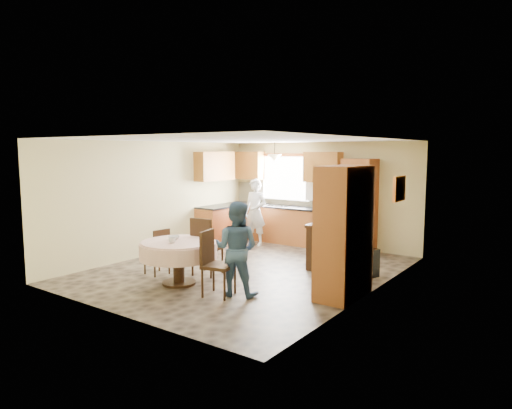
{
  "coord_description": "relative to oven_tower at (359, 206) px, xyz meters",
  "views": [
    {
      "loc": [
        5.19,
        -6.9,
        2.29
      ],
      "look_at": [
        0.02,
        0.3,
        1.25
      ],
      "focal_mm": 32.0,
      "sensor_mm": 36.0,
      "label": 1
    }
  ],
  "objects": [
    {
      "name": "oven_upper",
      "position": [
        0.0,
        -0.31,
        0.19
      ],
      "size": [
        0.56,
        0.01,
        0.45
      ],
      "primitive_type": "cube",
      "color": "black",
      "rests_on": "oven_tower"
    },
    {
      "name": "bowl_table",
      "position": [
        -1.71,
        -4.05,
        -0.28
      ],
      "size": [
        0.26,
        0.26,
        0.06
      ],
      "primitive_type": "imported",
      "rotation": [
        0.0,
        0.0,
        0.42
      ],
      "color": "#B2B2B2",
      "rests_on": "dining_table"
    },
    {
      "name": "wall_cab_right",
      "position": [
        -1.0,
        0.15,
        0.85
      ],
      "size": [
        0.9,
        0.33,
        0.72
      ],
      "primitive_type": "cube",
      "color": "#A66729",
      "rests_on": "wall_back"
    },
    {
      "name": "wall_front",
      "position": [
        -1.15,
        -5.69,
        0.19
      ],
      "size": [
        5.0,
        0.02,
        2.5
      ],
      "primitive_type": "cube",
      "color": "#CFC385",
      "rests_on": "floor"
    },
    {
      "name": "oven_lower",
      "position": [
        0.0,
        -0.31,
        -0.31
      ],
      "size": [
        0.56,
        0.01,
        0.45
      ],
      "primitive_type": "cube",
      "color": "black",
      "rests_on": "oven_tower"
    },
    {
      "name": "dining_table",
      "position": [
        -1.53,
        -4.12,
        -0.47
      ],
      "size": [
        1.32,
        1.32,
        0.75
      ],
      "color": "#3B2210",
      "rests_on": "floor"
    },
    {
      "name": "wall_right",
      "position": [
        1.35,
        -2.69,
        0.19
      ],
      "size": [
        0.02,
        6.0,
        2.5
      ],
      "primitive_type": "cube",
      "color": "#CFC385",
      "rests_on": "floor"
    },
    {
      "name": "base_cab_back",
      "position": [
        -2.0,
        0.01,
        -0.62
      ],
      "size": [
        3.3,
        0.6,
        0.88
      ],
      "primitive_type": "cube",
      "color": "#BB7032",
      "rests_on": "floor"
    },
    {
      "name": "curtain_left",
      "position": [
        -2.9,
        0.24,
        0.59
      ],
      "size": [
        0.22,
        0.02,
        1.15
      ],
      "primitive_type": "cube",
      "color": "white",
      "rests_on": "wall_back"
    },
    {
      "name": "microwave",
      "position": [
        -0.59,
        -0.04,
        0.01
      ],
      "size": [
        0.59,
        0.44,
        0.31
      ],
      "primitive_type": "imported",
      "rotation": [
        0.0,
        0.0,
        -0.12
      ],
      "color": "silver",
      "rests_on": "counter_back"
    },
    {
      "name": "wall_cab_left",
      "position": [
        -3.2,
        0.15,
        0.85
      ],
      "size": [
        0.85,
        0.33,
        0.72
      ],
      "primitive_type": "cube",
      "color": "#A66729",
      "rests_on": "wall_back"
    },
    {
      "name": "counter_left",
      "position": [
        -3.35,
        -0.89,
        -0.16
      ],
      "size": [
        0.64,
        1.2,
        0.04
      ],
      "primitive_type": "cube",
      "color": "black",
      "rests_on": "base_cab_left"
    },
    {
      "name": "sideboard",
      "position": [
        0.34,
        -1.78,
        -0.65
      ],
      "size": [
        1.2,
        0.59,
        0.83
      ],
      "primitive_type": "cube",
      "rotation": [
        0.0,
        0.0,
        0.1
      ],
      "color": "#3B2210",
      "rests_on": "floor"
    },
    {
      "name": "curtain_right",
      "position": [
        -1.4,
        0.24,
        0.59
      ],
      "size": [
        0.22,
        0.02,
        1.15
      ],
      "primitive_type": "cube",
      "color": "white",
      "rests_on": "wall_back"
    },
    {
      "name": "chair_back",
      "position": [
        -1.53,
        -3.46,
        -0.46
      ],
      "size": [
        0.54,
        0.54,
        1.08
      ],
      "rotation": [
        0.0,
        0.0,
        3.3
      ],
      "color": "#3B2210",
      "rests_on": "floor"
    },
    {
      "name": "person_dining",
      "position": [
        -0.35,
        -4.01,
        -0.31
      ],
      "size": [
        0.87,
        0.76,
        1.51
      ],
      "primitive_type": "imported",
      "rotation": [
        0.0,
        0.0,
        3.44
      ],
      "color": "#38577B",
      "rests_on": "floor"
    },
    {
      "name": "wall_back",
      "position": [
        -1.15,
        0.31,
        0.19
      ],
      "size": [
        5.0,
        0.02,
        2.5
      ],
      "primitive_type": "cube",
      "color": "#CFC385",
      "rests_on": "floor"
    },
    {
      "name": "window",
      "position": [
        -2.15,
        0.29,
        0.54
      ],
      "size": [
        1.4,
        0.03,
        1.1
      ],
      "primitive_type": "cube",
      "color": "white",
      "rests_on": "wall_back"
    },
    {
      "name": "cupboard",
      "position": [
        1.07,
        -3.1,
        -0.03
      ],
      "size": [
        0.54,
        1.08,
        2.07
      ],
      "primitive_type": "cube",
      "color": "#BB7032",
      "rests_on": "floor"
    },
    {
      "name": "floor",
      "position": [
        -1.15,
        -2.69,
        -1.06
      ],
      "size": [
        5.0,
        6.0,
        0.01
      ],
      "primitive_type": "cube",
      "color": "#6D5E4C",
      "rests_on": "ground"
    },
    {
      "name": "backsplash",
      "position": [
        -2.0,
        0.3,
        0.12
      ],
      "size": [
        3.3,
        0.02,
        0.55
      ],
      "primitive_type": "cube",
      "color": "beige",
      "rests_on": "wall_back"
    },
    {
      "name": "pendant",
      "position": [
        -2.15,
        -0.19,
        1.06
      ],
      "size": [
        0.36,
        0.36,
        0.18
      ],
      "primitive_type": "cone",
      "rotation": [
        3.14,
        0.0,
        0.0
      ],
      "color": "beige",
      "rests_on": "ceiling"
    },
    {
      "name": "framed_picture",
      "position": [
        1.32,
        -1.3,
        0.54
      ],
      "size": [
        0.06,
        0.56,
        0.46
      ],
      "color": "#EBA145",
      "rests_on": "wall_right"
    },
    {
      "name": "wall_left",
      "position": [
        -3.65,
        -2.69,
        0.19
      ],
      "size": [
        0.02,
        6.0,
        2.5
      ],
      "primitive_type": "cube",
      "color": "#CFC385",
      "rests_on": "floor"
    },
    {
      "name": "oven_tower",
      "position": [
        0.0,
        0.0,
        0.0
      ],
      "size": [
        0.66,
        0.62,
        2.12
      ],
      "primitive_type": "cube",
      "color": "#BB7032",
      "rests_on": "floor"
    },
    {
      "name": "chair_right",
      "position": [
        -0.64,
        -4.23,
        -0.49
      ],
      "size": [
        0.54,
        0.54,
        1.04
      ],
      "rotation": [
        0.0,
        0.0,
        1.81
      ],
      "color": "#3B2210",
      "rests_on": "floor"
    },
    {
      "name": "person_sink",
      "position": [
        -2.38,
        -0.68,
        -0.25
      ],
      "size": [
        0.61,
        0.42,
        1.62
      ],
      "primitive_type": "imported",
      "rotation": [
        0.0,
        0.0,
        0.06
      ],
      "color": "silver",
      "rests_on": "floor"
    },
    {
      "name": "chair_left",
      "position": [
        -2.25,
        -3.92,
        -0.58
      ],
      "size": [
        0.42,
        0.42,
        0.86
      ],
      "rotation": [
        0.0,
        0.0,
        -1.7
      ],
      "color": "#3B2210",
      "rests_on": "floor"
    },
    {
      "name": "counter_back",
      "position": [
        -2.0,
        0.01,
        -0.16
      ],
      "size": [
        3.3,
        0.64,
        0.04
      ],
      "primitive_type": "cube",
      "color": "black",
      "rests_on": "base_cab_back"
    },
    {
      "name": "space_heater",
      "position": [
        0.91,
        -1.72,
        -0.8
      ],
      "size": [
        0.45,
        0.38,
        0.52
      ],
      "primitive_type": "cube",
      "rotation": [
        0.0,
        0.0,
        -0.38
      ],
      "color": "black",
      "rests_on": "floor"
    },
    {
      "name": "base_cab_left",
      "position": [
        -3.35,
        -0.89,
        -0.62
      ],
      "size": [
        0.6,
        1.2,
        0.88
      ],
      "primitive_type": "cube",
      "color": "#BB7032",
      "rests_on": "floor"
    },
    {
      "name": "bowl_sideboard",
      "position": [
        0.17,
        -1.78,
        -0.21
      ],
      "size": [
        0.21,
        0.21,
        0.05
      ],
      "primitive_type": "imported",
      "rotation": [
        0.0,
        0.0,
        0.08
      ],
      "color": "#B2B2B2",
      "rests_on": "sideboard"
    },
    {
      "name": "cup_table",
      "position": [
        -1.49,
        -4.3,
        -0.26
      ],
      "size": [
        0.14,
        0.14,
        0.1
      ],
      "primitive_type": "imported",
      "rotation": [
        0.0,
        0.0,
        -0.12
      ],
      "color": "#B2B2B2",
      "rests_on": "dining_table"
    },
    {
      "name": "wall_cab_side",
      "position": [
        -3.48,
        -0.89,
        0.85
      ],
      "size": [
        0.33,
        1.2,
        0.72
      ],
      "primitive_type": "cube",
      "color": "#A66729",
      "rests_on": "wall_left"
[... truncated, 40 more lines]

